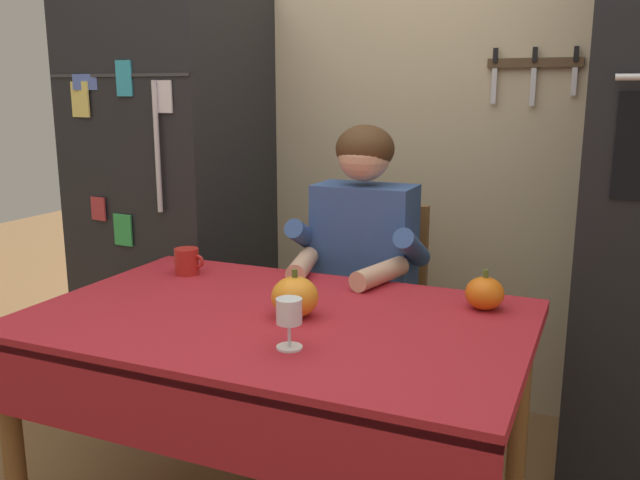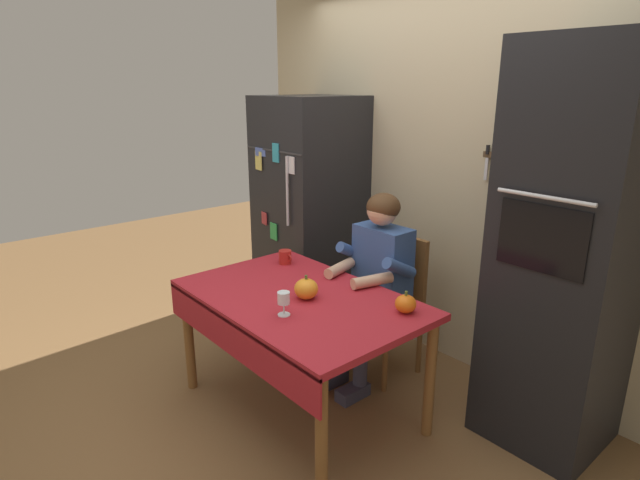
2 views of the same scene
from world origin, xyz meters
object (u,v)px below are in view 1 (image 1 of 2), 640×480
at_px(refrigerator, 175,196).
at_px(coffee_mug, 187,261).
at_px(seated_person, 358,268).
at_px(pumpkin_medium, 295,297).
at_px(dining_table, 274,345).
at_px(pumpkin_large, 485,293).
at_px(wine_glass, 289,315).
at_px(chair_behind_person, 374,312).

relative_size(refrigerator, coffee_mug, 16.14).
bearing_deg(seated_person, pumpkin_medium, -87.46).
bearing_deg(seated_person, dining_table, -92.82).
distance_m(seated_person, pumpkin_large, 0.59).
xyz_separation_m(dining_table, pumpkin_medium, (0.06, 0.03, 0.14)).
height_order(refrigerator, seated_person, refrigerator).
distance_m(refrigerator, dining_table, 1.32).
relative_size(coffee_mug, pumpkin_large, 0.94).
bearing_deg(pumpkin_large, seated_person, 149.28).
bearing_deg(refrigerator, pumpkin_large, -21.30).
height_order(seated_person, pumpkin_large, seated_person).
bearing_deg(coffee_mug, wine_glass, -37.44).
bearing_deg(wine_glass, seated_person, 98.31).
xyz_separation_m(chair_behind_person, coffee_mug, (-0.51, -0.51, 0.27)).
xyz_separation_m(dining_table, seated_person, (0.03, 0.60, 0.08)).
xyz_separation_m(seated_person, pumpkin_medium, (0.03, -0.58, 0.06)).
height_order(chair_behind_person, seated_person, seated_person).
height_order(dining_table, pumpkin_large, pumpkin_large).
height_order(chair_behind_person, pumpkin_medium, chair_behind_person).
distance_m(refrigerator, seated_person, 1.03).
xyz_separation_m(wine_glass, pumpkin_medium, (-0.09, 0.22, -0.03)).
height_order(chair_behind_person, coffee_mug, chair_behind_person).
bearing_deg(pumpkin_large, pumpkin_medium, -149.60).
distance_m(chair_behind_person, pumpkin_medium, 0.82).
bearing_deg(seated_person, wine_glass, -81.69).
relative_size(refrigerator, wine_glass, 14.02).
bearing_deg(coffee_mug, seated_person, 32.03).
xyz_separation_m(chair_behind_person, seated_person, (-0.00, -0.19, 0.23)).
xyz_separation_m(coffee_mug, pumpkin_large, (1.01, 0.02, 0.00)).
relative_size(coffee_mug, pumpkin_medium, 0.81).
distance_m(chair_behind_person, seated_person, 0.29).
relative_size(seated_person, pumpkin_large, 10.55).
distance_m(refrigerator, wine_glass, 1.54).
distance_m(dining_table, seated_person, 0.61).
distance_m(chair_behind_person, coffee_mug, 0.77).
bearing_deg(dining_table, coffee_mug, 149.44).
bearing_deg(chair_behind_person, wine_glass, -83.26).
bearing_deg(dining_table, pumpkin_medium, 25.16).
distance_m(chair_behind_person, wine_glass, 1.05).
height_order(refrigerator, dining_table, refrigerator).
relative_size(refrigerator, pumpkin_medium, 13.09).
distance_m(dining_table, chair_behind_person, 0.81).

